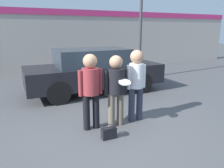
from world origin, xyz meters
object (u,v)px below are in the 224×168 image
person_left (91,85)px  person_middle_with_frisbee (116,85)px  handbag (109,133)px  person_right (136,80)px  parked_car_near (94,71)px

person_left → person_middle_with_frisbee: bearing=-8.5°
person_left → person_middle_with_frisbee: size_ratio=1.03×
person_left → handbag: 1.05m
person_right → person_middle_with_frisbee: bearing=-172.6°
person_left → parked_car_near: size_ratio=0.36×
person_middle_with_frisbee → person_right: bearing=7.4°
person_right → parked_car_near: 2.71m
person_middle_with_frisbee → parked_car_near: person_middle_with_frisbee is taller
parked_car_near → handbag: 3.45m
person_right → handbag: size_ratio=5.63×
parked_car_near → person_left: bearing=-111.7°
person_right → parked_car_near: size_ratio=0.37×
person_middle_with_frisbee → parked_car_near: bearing=79.5°
person_left → parked_car_near: 2.90m
person_left → parked_car_near: person_left is taller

